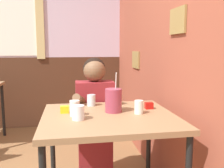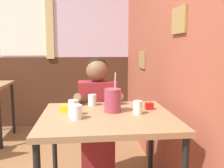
% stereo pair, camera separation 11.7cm
% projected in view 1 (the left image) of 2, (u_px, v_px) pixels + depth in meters
% --- Properties ---
extents(brick_wall_right, '(0.08, 4.59, 2.70)m').
position_uv_depth(brick_wall_right, '(146.00, 38.00, 2.75)').
color(brick_wall_right, '#9E4C38').
rests_on(brick_wall_right, ground_plane).
extents(back_wall, '(5.72, 0.09, 2.70)m').
position_uv_depth(back_wall, '(31.00, 40.00, 3.80)').
color(back_wall, silver).
rests_on(back_wall, ground_plane).
extents(main_table, '(0.92, 0.83, 0.78)m').
position_uv_depth(main_table, '(109.00, 125.00, 1.75)').
color(main_table, '#93704C').
rests_on(main_table, ground_plane).
extents(person_seated, '(0.42, 0.40, 1.16)m').
position_uv_depth(person_seated, '(95.00, 118.00, 2.28)').
color(person_seated, maroon).
rests_on(person_seated, ground_plane).
extents(cocktail_pitcher, '(0.12, 0.12, 0.29)m').
position_uv_depth(cocktail_pitcher, '(113.00, 100.00, 1.80)').
color(cocktail_pitcher, '#99384C').
rests_on(cocktail_pitcher, main_table).
extents(glass_near_pitcher, '(0.08, 0.08, 0.09)m').
position_uv_depth(glass_near_pitcher, '(78.00, 113.00, 1.61)').
color(glass_near_pitcher, silver).
rests_on(glass_near_pitcher, main_table).
extents(glass_center, '(0.06, 0.06, 0.10)m').
position_uv_depth(glass_center, '(139.00, 107.00, 1.76)').
color(glass_center, silver).
rests_on(glass_center, main_table).
extents(glass_far_side, '(0.07, 0.07, 0.11)m').
position_uv_depth(glass_far_side, '(75.00, 108.00, 1.70)').
color(glass_far_side, silver).
rests_on(glass_far_side, main_table).
extents(glass_by_brick, '(0.07, 0.07, 0.09)m').
position_uv_depth(glass_by_brick, '(91.00, 100.00, 2.00)').
color(glass_by_brick, silver).
rests_on(glass_by_brick, main_table).
extents(condiment_ketchup, '(0.06, 0.04, 0.05)m').
position_uv_depth(condiment_ketchup, '(149.00, 106.00, 1.90)').
color(condiment_ketchup, '#B7140F').
rests_on(condiment_ketchup, main_table).
extents(condiment_mustard, '(0.06, 0.04, 0.05)m').
position_uv_depth(condiment_mustard, '(65.00, 109.00, 1.78)').
color(condiment_mustard, yellow).
rests_on(condiment_mustard, main_table).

